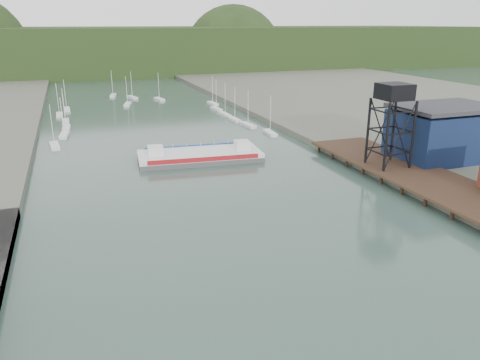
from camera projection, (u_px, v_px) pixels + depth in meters
east_pier at (442, 186)px, 81.77m from camera, size 14.00×70.00×2.45m
lift_tower at (394, 97)px, 88.30m from camera, size 6.50×6.50×16.00m
blue_shed at (443, 133)px, 97.65m from camera, size 20.50×14.50×11.30m
marina_sailboats at (146, 114)px, 153.68m from camera, size 57.71×92.65×0.90m
distant_hills at (97, 53)px, 294.30m from camera, size 500.00×120.00×80.00m
chain_ferry at (200, 155)px, 103.17m from camera, size 27.64×13.19×3.85m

